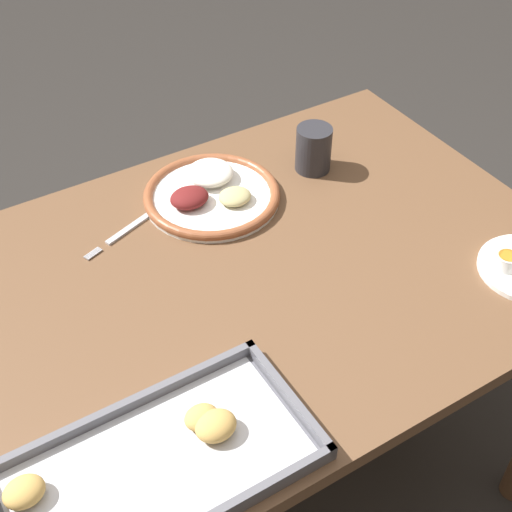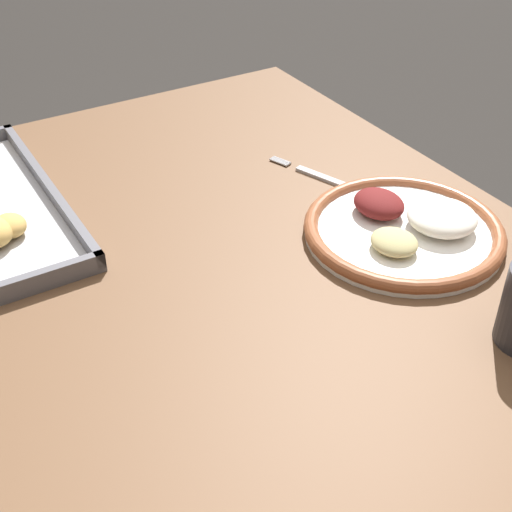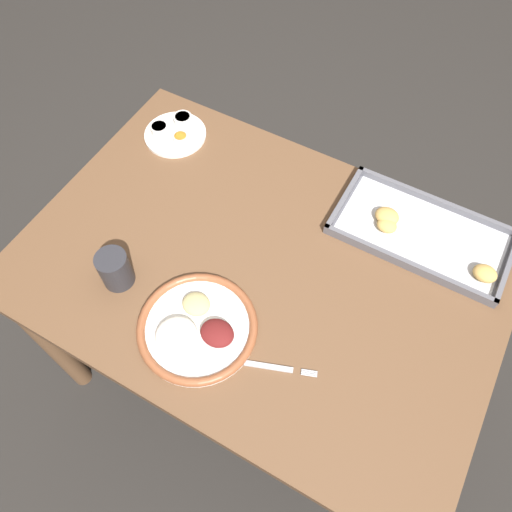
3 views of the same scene
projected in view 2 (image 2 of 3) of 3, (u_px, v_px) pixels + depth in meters
The scene contains 3 objects.
dining_table at pixel (251, 333), 0.98m from camera, with size 1.16×0.81×0.72m.
dinner_plate at pixel (406, 228), 0.97m from camera, with size 0.27×0.27×0.05m.
fork at pixel (334, 182), 1.10m from camera, with size 0.21×0.09×0.00m.
Camera 2 is at (-0.63, 0.37, 1.27)m, focal length 50.00 mm.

